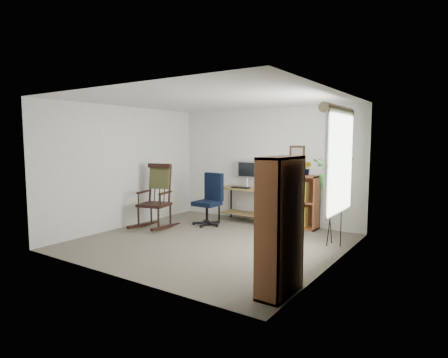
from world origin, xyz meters
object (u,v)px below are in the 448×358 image
Objects in this scene: rocking_chair at (154,196)px; tall_bookshelf at (280,226)px; low_bookshelf at (293,201)px; desk at (243,205)px; office_chair at (207,199)px.

tall_bookshelf is at bearing -37.36° from rocking_chair.
tall_bookshelf is (1.21, -3.15, 0.25)m from low_bookshelf.
rocking_chair is 1.22× the size of low_bookshelf.
tall_bookshelf reaches higher than desk.
desk is at bearing -173.67° from low_bookshelf.
office_chair reaches higher than low_bookshelf.
rocking_chair is at bearing -126.78° from office_chair.
low_bookshelf is at bearing 6.33° from desk.
desk is 1.10m from low_bookshelf.
rocking_chair is (-0.72, -0.77, 0.10)m from office_chair.
tall_bookshelf reaches higher than low_bookshelf.
office_chair is at bearing 33.47° from rocking_chair.
rocking_chair is (-1.16, -1.49, 0.28)m from desk.
tall_bookshelf is at bearing -33.82° from office_chair.
desk is 1.91m from rocking_chair.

